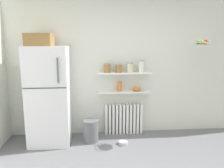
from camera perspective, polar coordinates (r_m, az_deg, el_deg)
name	(u,v)px	position (r m, az deg, el deg)	size (l,w,h in m)	color
back_wall	(125,67)	(4.22, 3.46, 4.52)	(7.04, 0.10, 2.60)	silver
refrigerator	(49,93)	(3.95, -16.20, -2.25)	(0.70, 0.69, 1.90)	silver
radiator	(124,119)	(4.31, 3.06, -9.09)	(0.73, 0.12, 0.59)	white
wall_shelf_lower	(124,92)	(4.13, 3.20, -2.04)	(0.99, 0.22, 0.03)	white
wall_shelf_upper	(124,73)	(4.07, 3.25, 2.89)	(0.99, 0.22, 0.03)	white
storage_jar_0	(107,68)	(4.02, -1.26, 4.22)	(0.12, 0.12, 0.17)	olive
storage_jar_1	(119,68)	(4.04, 1.76, 4.17)	(0.12, 0.12, 0.16)	olive
storage_jar_2	(130,67)	(4.07, 4.75, 4.34)	(0.12, 0.12, 0.18)	beige
storage_jar_3	(141,66)	(4.11, 7.70, 4.63)	(0.11, 0.11, 0.23)	silver
vase	(119,86)	(4.10, 1.97, -0.58)	(0.08, 0.08, 0.19)	#CC7033
shelf_bowl	(137,89)	(4.16, 6.54, -1.30)	(0.17, 0.17, 0.07)	orange
trash_bin	(91,131)	(4.01, -5.57, -12.11)	(0.27, 0.27, 0.40)	slate
pet_food_bowl	(123,143)	(3.97, 2.94, -15.12)	(0.16, 0.16, 0.05)	#B7B7BC
hanging_fruit_basket	(202,43)	(4.14, 22.53, 9.96)	(0.30, 0.30, 0.09)	#B2B2B7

